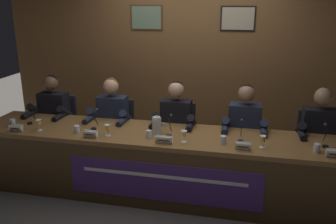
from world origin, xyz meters
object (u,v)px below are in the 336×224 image
object	(u,v)px
chair_center	(178,140)
water_cup_center	(149,135)
juice_glass_left	(107,128)
water_cup_far_right	(317,148)
juice_glass_right	(263,139)
microphone_right	(241,134)
microphone_far_right	(325,139)
panelist_far_left	(51,115)
juice_glass_center	(184,134)
water_pitcher_central	(157,125)
water_cup_right	(223,140)
microphone_far_left	(31,117)
microphone_left	(95,122)
chair_far_left	(61,130)
nameplate_far_left	(16,128)
nameplate_center	(164,140)
conference_table	(166,156)
nameplate_right	(243,146)
chair_right	(243,145)
water_cup_far_left	(13,123)
panelist_far_right	(319,135)
chair_left	(117,135)
nameplate_left	(90,134)
water_cup_left	(77,130)
juice_glass_far_left	(39,123)
chair_far_right	(313,151)
microphone_center	(170,129)
nameplate_far_right	(335,154)
panelist_left	(111,120)
panelist_center	(175,124)

from	to	relation	value
chair_center	water_cup_center	bearing A→B (deg)	-102.85
juice_glass_left	water_cup_far_right	distance (m)	2.13
juice_glass_right	microphone_right	xyz separation A→B (m)	(-0.22, 0.13, -0.01)
juice_glass_left	microphone_far_right	bearing A→B (deg)	5.10
panelist_far_left	water_cup_center	world-z (taller)	panelist_far_left
juice_glass_center	water_pitcher_central	xyz separation A→B (m)	(-0.33, 0.18, 0.01)
panelist_far_left	water_cup_right	bearing A→B (deg)	-13.45
microphone_far_left	microphone_left	size ratio (longest dim) A/B	1.00
chair_far_left	juice_glass_center	xyz separation A→B (m)	(1.84, -0.77, 0.38)
nameplate_far_left	nameplate_center	xyz separation A→B (m)	(1.69, 0.02, 0.00)
conference_table	nameplate_right	size ratio (longest dim) A/B	28.91
chair_right	water_cup_far_right	size ratio (longest dim) A/B	10.59
chair_far_left	water_cup_far_left	distance (m)	0.82
nameplate_center	panelist_far_right	world-z (taller)	panelist_far_right
chair_far_left	juice_glass_left	size ratio (longest dim) A/B	7.26
microphone_far_right	water_cup_far_right	bearing A→B (deg)	-120.87
juice_glass_center	water_pitcher_central	world-z (taller)	water_pitcher_central
chair_left	water_pitcher_central	distance (m)	0.99
nameplate_left	panelist_far_right	xyz separation A→B (m)	(2.41, 0.67, -0.06)
chair_far_left	water_cup_left	size ratio (longest dim) A/B	10.59
juice_glass_far_left	nameplate_right	size ratio (longest dim) A/B	0.82
water_cup_center	chair_far_right	xyz separation A→B (m)	(1.80, 0.74, -0.33)
nameplate_center	water_cup_far_right	world-z (taller)	water_cup_far_right
nameplate_center	water_cup_far_right	xyz separation A→B (m)	(1.49, 0.11, -0.00)
chair_right	panelist_far_right	xyz separation A→B (m)	(0.81, -0.20, 0.28)
panelist_far_left	microphone_center	distance (m)	1.71
water_pitcher_central	chair_left	bearing A→B (deg)	139.44
nameplate_far_left	panelist_far_right	world-z (taller)	panelist_far_right
water_pitcher_central	nameplate_far_left	bearing A→B (deg)	-169.71
juice_glass_left	juice_glass_center	xyz separation A→B (m)	(0.84, -0.00, 0.00)
chair_center	chair_far_left	bearing A→B (deg)	180.00
water_cup_far_right	chair_left	bearing A→B (deg)	162.16
microphone_far_left	conference_table	bearing A→B (deg)	-4.08
microphone_far_right	nameplate_center	bearing A→B (deg)	-169.82
juice_glass_far_left	water_pitcher_central	world-z (taller)	water_pitcher_central
juice_glass_far_left	microphone_far_left	xyz separation A→B (m)	(-0.23, 0.21, -0.01)
panelist_far_left	nameplate_center	distance (m)	1.78
juice_glass_left	chair_center	world-z (taller)	chair_center
water_cup_left	chair_far_left	bearing A→B (deg)	130.02
chair_left	microphone_far_right	xyz separation A→B (m)	(2.43, -0.57, 0.37)
panelist_far_right	nameplate_far_right	size ratio (longest dim) A/B	7.34
juice_glass_far_left	water_cup_center	world-z (taller)	juice_glass_far_left
panelist_far_left	nameplate_center	world-z (taller)	panelist_far_left
juice_glass_right	panelist_far_right	distance (m)	0.84
conference_table	microphone_center	xyz separation A→B (m)	(0.03, 0.07, 0.29)
panelist_far_left	microphone_center	size ratio (longest dim) A/B	5.68
panelist_left	chair_right	bearing A→B (deg)	6.97
water_cup_center	panelist_center	bearing A→B (deg)	72.68
juice_glass_left	microphone_right	size ratio (longest dim) A/B	0.57
nameplate_center	microphone_center	bearing A→B (deg)	88.10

